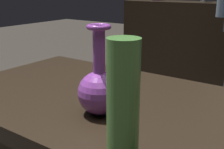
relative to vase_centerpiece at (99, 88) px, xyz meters
name	(u,v)px	position (x,y,z in m)	size (l,w,h in m)	color
vase_centerpiece	(99,88)	(0.00, 0.00, 0.00)	(0.12, 0.12, 0.25)	#7A388E
vase_left_accent	(123,101)	(0.17, -0.14, 0.05)	(0.08, 0.08, 0.25)	#477A38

